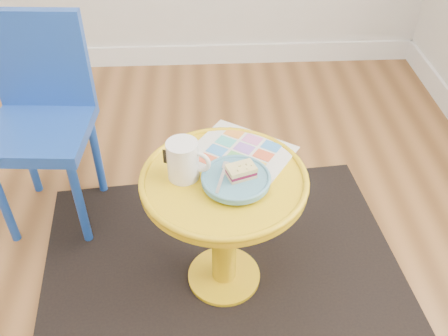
{
  "coord_description": "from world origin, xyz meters",
  "views": [
    {
      "loc": [
        0.71,
        -0.75,
        1.47
      ],
      "look_at": [
        0.77,
        0.37,
        0.52
      ],
      "focal_mm": 40.0,
      "sensor_mm": 36.0,
      "label": 1
    }
  ],
  "objects_px": {
    "chair": "(41,111)",
    "mug": "(184,159)",
    "plate": "(236,179)",
    "side_table": "(224,210)",
    "newspaper": "(240,153)"
  },
  "relations": [
    {
      "from": "side_table",
      "to": "mug",
      "type": "relative_size",
      "value": 3.86
    },
    {
      "from": "chair",
      "to": "newspaper",
      "type": "bearing_deg",
      "value": -19.88
    },
    {
      "from": "mug",
      "to": "chair",
      "type": "bearing_deg",
      "value": 162.76
    },
    {
      "from": "side_table",
      "to": "plate",
      "type": "distance_m",
      "value": 0.16
    },
    {
      "from": "side_table",
      "to": "newspaper",
      "type": "height_order",
      "value": "newspaper"
    },
    {
      "from": "chair",
      "to": "plate",
      "type": "height_order",
      "value": "chair"
    },
    {
      "from": "side_table",
      "to": "plate",
      "type": "height_order",
      "value": "plate"
    },
    {
      "from": "chair",
      "to": "plate",
      "type": "distance_m",
      "value": 0.82
    },
    {
      "from": "side_table",
      "to": "chair",
      "type": "distance_m",
      "value": 0.78
    },
    {
      "from": "mug",
      "to": "newspaper",
      "type": "bearing_deg",
      "value": 50.21
    },
    {
      "from": "mug",
      "to": "plate",
      "type": "distance_m",
      "value": 0.16
    },
    {
      "from": "chair",
      "to": "mug",
      "type": "bearing_deg",
      "value": -33.82
    },
    {
      "from": "chair",
      "to": "mug",
      "type": "xyz_separation_m",
      "value": [
        0.53,
        -0.41,
        0.09
      ]
    },
    {
      "from": "newspaper",
      "to": "mug",
      "type": "distance_m",
      "value": 0.21
    },
    {
      "from": "side_table",
      "to": "newspaper",
      "type": "bearing_deg",
      "value": 63.32
    }
  ]
}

